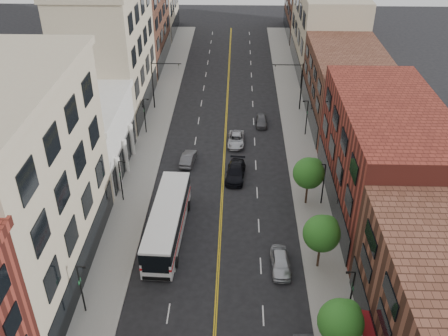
# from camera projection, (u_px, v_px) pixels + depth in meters

# --- Properties ---
(sidewalk_left) EXTENTS (4.00, 110.00, 0.15)m
(sidewalk_left) POSITION_uv_depth(u_px,v_px,m) (148.00, 151.00, 65.00)
(sidewalk_left) COLOR gray
(sidewalk_left) RESTS_ON ground
(sidewalk_right) EXTENTS (4.00, 110.00, 0.15)m
(sidewalk_right) POSITION_uv_depth(u_px,v_px,m) (302.00, 153.00, 64.52)
(sidewalk_right) COLOR gray
(sidewalk_right) RESTS_ON ground
(bldg_l_tanoffice) EXTENTS (10.00, 22.00, 18.00)m
(bldg_l_tanoffice) POSITION_uv_depth(u_px,v_px,m) (15.00, 190.00, 41.80)
(bldg_l_tanoffice) COLOR tan
(bldg_l_tanoffice) RESTS_ON ground
(bldg_l_white) EXTENTS (10.00, 14.00, 8.00)m
(bldg_l_white) POSITION_uv_depth(u_px,v_px,m) (82.00, 138.00, 59.69)
(bldg_l_white) COLOR silver
(bldg_l_white) RESTS_ON ground
(bldg_l_far_a) EXTENTS (10.00, 20.00, 18.00)m
(bldg_l_far_a) POSITION_uv_depth(u_px,v_px,m) (108.00, 51.00, 71.41)
(bldg_l_far_a) COLOR tan
(bldg_l_far_a) RESTS_ON ground
(bldg_l_far_b) EXTENTS (10.00, 20.00, 15.00)m
(bldg_l_far_b) POSITION_uv_depth(u_px,v_px,m) (135.00, 22.00, 89.12)
(bldg_l_far_b) COLOR brown
(bldg_l_far_b) RESTS_ON ground
(bldg_r_mid) EXTENTS (10.00, 22.00, 12.00)m
(bldg_r_mid) POSITION_uv_depth(u_px,v_px,m) (385.00, 158.00, 51.90)
(bldg_r_mid) COLOR maroon
(bldg_r_mid) RESTS_ON ground
(bldg_r_far_a) EXTENTS (10.00, 20.00, 10.00)m
(bldg_r_far_a) POSITION_uv_depth(u_px,v_px,m) (347.00, 88.00, 70.19)
(bldg_r_far_a) COLOR brown
(bldg_r_far_a) RESTS_ON ground
(bldg_r_far_b) EXTENTS (10.00, 22.00, 14.00)m
(bldg_r_far_b) POSITION_uv_depth(u_px,v_px,m) (327.00, 29.00, 86.89)
(bldg_r_far_b) COLOR tan
(bldg_r_far_b) RESTS_ON ground
(bldg_r_far_c) EXTENTS (10.00, 18.00, 11.00)m
(bldg_r_far_c) POSITION_uv_depth(u_px,v_px,m) (312.00, 8.00, 104.61)
(bldg_r_far_c) COLOR brown
(bldg_r_far_c) RESTS_ON ground
(tree_r_1) EXTENTS (3.40, 3.40, 5.59)m
(tree_r_1) POSITION_uv_depth(u_px,v_px,m) (342.00, 320.00, 36.22)
(tree_r_1) COLOR black
(tree_r_1) RESTS_ON sidewalk_right
(tree_r_2) EXTENTS (3.40, 3.40, 5.59)m
(tree_r_2) POSITION_uv_depth(u_px,v_px,m) (323.00, 232.00, 44.68)
(tree_r_2) COLOR black
(tree_r_2) RESTS_ON sidewalk_right
(tree_r_3) EXTENTS (3.40, 3.40, 5.59)m
(tree_r_3) POSITION_uv_depth(u_px,v_px,m) (310.00, 172.00, 53.14)
(tree_r_3) COLOR black
(tree_r_3) RESTS_ON sidewalk_right
(lamp_l_1) EXTENTS (0.81, 0.55, 5.05)m
(lamp_l_1) POSITION_uv_depth(u_px,v_px,m) (81.00, 286.00, 40.64)
(lamp_l_1) COLOR black
(lamp_l_1) RESTS_ON sidewalk_left
(lamp_l_2) EXTENTS (0.81, 0.55, 5.05)m
(lamp_l_2) POSITION_uv_depth(u_px,v_px,m) (121.00, 179.00, 54.18)
(lamp_l_2) COLOR black
(lamp_l_2) RESTS_ON sidewalk_left
(lamp_l_3) EXTENTS (0.81, 0.55, 5.05)m
(lamp_l_3) POSITION_uv_depth(u_px,v_px,m) (145.00, 114.00, 67.71)
(lamp_l_3) COLOR black
(lamp_l_3) RESTS_ON sidewalk_left
(lamp_r_1) EXTENTS (0.81, 0.55, 5.05)m
(lamp_r_1) POSITION_uv_depth(u_px,v_px,m) (351.00, 292.00, 40.12)
(lamp_r_1) COLOR black
(lamp_r_1) RESTS_ON sidewalk_right
(lamp_r_2) EXTENTS (0.81, 0.55, 5.05)m
(lamp_r_2) POSITION_uv_depth(u_px,v_px,m) (323.00, 182.00, 53.65)
(lamp_r_2) COLOR black
(lamp_r_2) RESTS_ON sidewalk_right
(lamp_r_3) EXTENTS (0.81, 0.55, 5.05)m
(lamp_r_3) POSITION_uv_depth(u_px,v_px,m) (307.00, 116.00, 67.19)
(lamp_r_3) COLOR black
(lamp_r_3) RESTS_ON sidewalk_right
(signal_mast_left) EXTENTS (4.49, 0.18, 7.20)m
(signal_mast_left) POSITION_uv_depth(u_px,v_px,m) (157.00, 80.00, 73.57)
(signal_mast_left) COLOR black
(signal_mast_left) RESTS_ON sidewalk_left
(signal_mast_right) EXTENTS (4.49, 0.18, 7.20)m
(signal_mast_right) POSITION_uv_depth(u_px,v_px,m) (297.00, 81.00, 73.08)
(signal_mast_right) COLOR black
(signal_mast_right) RESTS_ON sidewalk_right
(city_bus) EXTENTS (3.62, 13.43, 3.42)m
(city_bus) POSITION_uv_depth(u_px,v_px,m) (167.00, 220.00, 49.63)
(city_bus) COLOR white
(city_bus) RESTS_ON ground
(car_parked_far) EXTENTS (1.89, 4.47, 1.51)m
(car_parked_far) POSITION_uv_depth(u_px,v_px,m) (281.00, 263.00, 46.23)
(car_parked_far) COLOR #B0B2B8
(car_parked_far) RESTS_ON ground
(car_lane_behind) EXTENTS (1.94, 4.34, 1.38)m
(car_lane_behind) POSITION_uv_depth(u_px,v_px,m) (188.00, 158.00, 62.21)
(car_lane_behind) COLOR #4D4E53
(car_lane_behind) RESTS_ON ground
(car_lane_a) EXTENTS (2.64, 5.48, 1.54)m
(car_lane_a) POSITION_uv_depth(u_px,v_px,m) (236.00, 172.00, 59.36)
(car_lane_a) COLOR black
(car_lane_a) RESTS_ON ground
(car_lane_b) EXTENTS (2.35, 4.85, 1.33)m
(car_lane_b) POSITION_uv_depth(u_px,v_px,m) (236.00, 139.00, 66.37)
(car_lane_b) COLOR #B6B9BF
(car_lane_b) RESTS_ON ground
(car_lane_c) EXTENTS (1.63, 3.89, 1.31)m
(car_lane_c) POSITION_uv_depth(u_px,v_px,m) (262.00, 121.00, 71.07)
(car_lane_c) COLOR #515156
(car_lane_c) RESTS_ON ground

